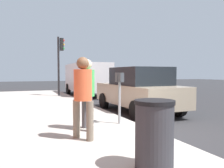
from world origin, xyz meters
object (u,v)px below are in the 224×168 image
parked_sedan_near (138,90)px  pedestrian_at_meter (87,88)px  parking_meter (119,87)px  parked_van_far (87,77)px  traffic_signal (60,56)px  pedestrian_bystander (83,91)px  trash_bin (154,134)px

parked_sedan_near → pedestrian_at_meter: bearing=130.8°
parking_meter → parked_van_far: bearing=-11.1°
pedestrian_at_meter → traffic_signal: (8.73, -0.92, 1.40)m
pedestrian_at_meter → traffic_signal: bearing=82.9°
parked_van_far → parking_meter: bearing=168.9°
parking_meter → parked_sedan_near: size_ratio=0.32×
parking_meter → parked_van_far: size_ratio=0.27×
pedestrian_bystander → trash_bin: (-1.85, -0.55, -0.51)m
pedestrian_bystander → parked_sedan_near: size_ratio=0.39×
pedestrian_at_meter → pedestrian_bystander: size_ratio=1.00×
pedestrian_bystander → parked_sedan_near: 4.52m
pedestrian_at_meter → trash_bin: size_ratio=1.72×
trash_bin → pedestrian_bystander: bearing=16.6°
parking_meter → trash_bin: parking_meter is taller
traffic_signal → pedestrian_bystander: bearing=172.6°
parked_van_far → traffic_signal: bearing=113.1°
parked_van_far → traffic_signal: size_ratio=1.46×
parked_van_far → trash_bin: size_ratio=5.21×
pedestrian_bystander → trash_bin: size_ratio=1.72×
pedestrian_bystander → parked_van_far: bearing=40.7°
pedestrian_bystander → trash_bin: 1.99m
parked_sedan_near → trash_bin: size_ratio=4.38×
parked_sedan_near → traffic_signal: 6.78m
pedestrian_at_meter → parked_van_far: 9.96m
traffic_signal → parked_van_far: bearing=-66.9°
pedestrian_at_meter → traffic_signal: size_ratio=0.48×
parked_sedan_near → traffic_signal: bearing=17.0°
trash_bin → parked_sedan_near: bearing=-27.2°
traffic_signal → trash_bin: traffic_signal is taller
pedestrian_bystander → parked_sedan_near: pedestrian_bystander is taller
trash_bin → traffic_signal: bearing=-3.5°
parked_van_far → pedestrian_bystander: bearing=163.0°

